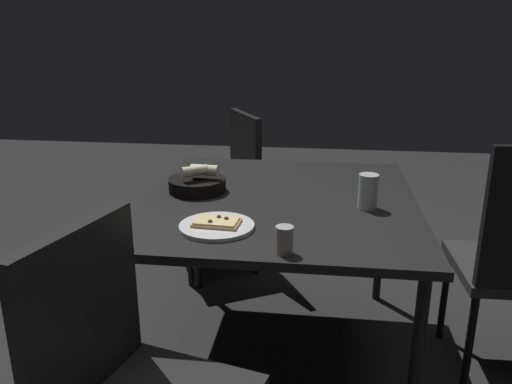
{
  "coord_description": "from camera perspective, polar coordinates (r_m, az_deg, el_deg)",
  "views": [
    {
      "loc": [
        0.16,
        -1.9,
        1.34
      ],
      "look_at": [
        -0.08,
        -0.04,
        0.74
      ],
      "focal_mm": 35.87,
      "sensor_mm": 36.0,
      "label": 1
    }
  ],
  "objects": [
    {
      "name": "ground",
      "position": [
        2.33,
        2.29,
        -17.34
      ],
      "size": [
        8.0,
        8.0,
        0.0
      ],
      "primitive_type": "plane",
      "color": "#282828"
    },
    {
      "name": "pepper_shaker",
      "position": [
        1.5,
        3.19,
        -5.53
      ],
      "size": [
        0.05,
        0.05,
        0.08
      ],
      "color": "#BFB299",
      "rests_on": "dining_table"
    },
    {
      "name": "chair_near",
      "position": [
        2.92,
        -3.34,
        1.13
      ],
      "size": [
        0.6,
        0.6,
        0.89
      ],
      "color": "black",
      "rests_on": "ground"
    },
    {
      "name": "pizza_plate",
      "position": [
        1.7,
        -4.4,
        -3.74
      ],
      "size": [
        0.25,
        0.25,
        0.04
      ],
      "color": "white",
      "rests_on": "dining_table"
    },
    {
      "name": "beer_glass",
      "position": [
        1.91,
        12.37,
        -0.18
      ],
      "size": [
        0.07,
        0.07,
        0.13
      ],
      "color": "silver",
      "rests_on": "dining_table"
    },
    {
      "name": "dining_table",
      "position": [
        2.03,
        2.52,
        -1.98
      ],
      "size": [
        1.06,
        1.18,
        0.71
      ],
      "color": "black",
      "rests_on": "ground"
    },
    {
      "name": "bread_basket",
      "position": [
        2.08,
        -6.49,
        0.96
      ],
      "size": [
        0.23,
        0.23,
        0.12
      ],
      "color": "black",
      "rests_on": "dining_table"
    },
    {
      "name": "chair_far",
      "position": [
        1.4,
        -14.33,
        -19.39
      ],
      "size": [
        0.53,
        0.53,
        0.89
      ],
      "color": "#252525",
      "rests_on": "ground"
    }
  ]
}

